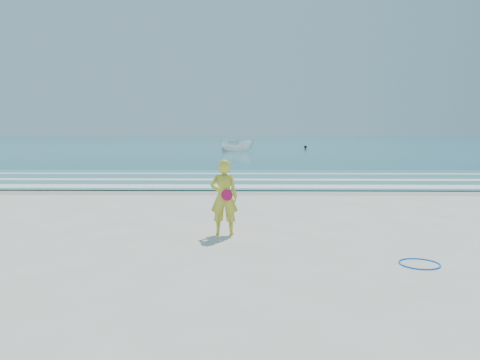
{
  "coord_description": "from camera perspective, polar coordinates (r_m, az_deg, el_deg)",
  "views": [
    {
      "loc": [
        0.12,
        -10.23,
        2.5
      ],
      "look_at": [
        -0.11,
        4.0,
        1.0
      ],
      "focal_mm": 35.0,
      "sensor_mm": 36.0,
      "label": 1
    }
  ],
  "objects": [
    {
      "name": "wet_sand",
      "position": [
        19.39,
        0.57,
        -1.39
      ],
      "size": [
        400.0,
        2.4,
        0.0
      ],
      "primitive_type": "cube",
      "color": "#B2A893",
      "rests_on": "ground"
    },
    {
      "name": "foam_mid",
      "position": [
        23.56,
        0.64,
        0.05
      ],
      "size": [
        400.0,
        0.9,
        0.01
      ],
      "primitive_type": "cube",
      "color": "white",
      "rests_on": "shallow"
    },
    {
      "name": "woman",
      "position": [
        11.24,
        -1.96,
        -2.12
      ],
      "size": [
        0.67,
        0.44,
        1.82
      ],
      "color": "gold",
      "rests_on": "ground"
    },
    {
      "name": "foam_far",
      "position": [
        26.84,
        0.67,
        0.78
      ],
      "size": [
        400.0,
        0.6,
        0.01
      ],
      "primitive_type": "cube",
      "color": "white",
      "rests_on": "shallow"
    },
    {
      "name": "foam_near",
      "position": [
        20.68,
        0.59,
        -0.78
      ],
      "size": [
        400.0,
        1.4,
        0.01
      ],
      "primitive_type": "cube",
      "color": "white",
      "rests_on": "shallow"
    },
    {
      "name": "shallow",
      "position": [
        24.35,
        0.65,
        0.23
      ],
      "size": [
        400.0,
        10.0,
        0.01
      ],
      "primitive_type": "cube",
      "color": "#59B7AD",
      "rests_on": "ocean"
    },
    {
      "name": "ocean",
      "position": [
        115.26,
        0.89,
        4.78
      ],
      "size": [
        400.0,
        190.0,
        0.04
      ],
      "primitive_type": "cube",
      "color": "#19727F",
      "rests_on": "ground"
    },
    {
      "name": "buoy",
      "position": [
        66.9,
        7.98,
        4.03
      ],
      "size": [
        0.41,
        0.41,
        0.41
      ],
      "primitive_type": "sphere",
      "color": "black",
      "rests_on": "ocean"
    },
    {
      "name": "ground",
      "position": [
        10.53,
        0.24,
        -7.71
      ],
      "size": [
        400.0,
        400.0,
        0.0
      ],
      "primitive_type": "plane",
      "color": "silver",
      "rests_on": "ground"
    },
    {
      "name": "hoop",
      "position": [
        9.54,
        21.03,
        -9.51
      ],
      "size": [
        0.97,
        0.97,
        0.03
      ],
      "primitive_type": "torus",
      "rotation": [
        0.0,
        0.0,
        0.35
      ],
      "color": "blue",
      "rests_on": "ground"
    },
    {
      "name": "boat",
      "position": [
        55.78,
        -0.39,
        4.31
      ],
      "size": [
        4.3,
        1.98,
        1.61
      ],
      "primitive_type": "imported",
      "rotation": [
        0.0,
        0.0,
        1.47
      ],
      "color": "white",
      "rests_on": "ocean"
    }
  ]
}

